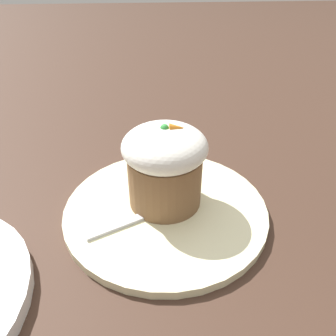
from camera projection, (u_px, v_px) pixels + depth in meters
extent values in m
plane|color=#3D281E|center=(166.00, 212.00, 0.41)|extent=(4.00, 4.00, 0.00)
cylinder|color=beige|center=(166.00, 209.00, 0.40)|extent=(0.25, 0.25, 0.01)
cylinder|color=brown|center=(168.00, 179.00, 0.39)|extent=(0.09, 0.09, 0.06)
ellipsoid|color=white|center=(168.00, 146.00, 0.37)|extent=(0.10, 0.10, 0.05)
cone|color=orange|center=(177.00, 128.00, 0.35)|extent=(0.02, 0.01, 0.01)
sphere|color=green|center=(169.00, 128.00, 0.35)|extent=(0.01, 0.01, 0.01)
cube|color=silver|center=(120.00, 225.00, 0.37)|extent=(0.08, 0.04, 0.00)
ellipsoid|color=silver|center=(162.00, 208.00, 0.39)|extent=(0.05, 0.05, 0.01)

